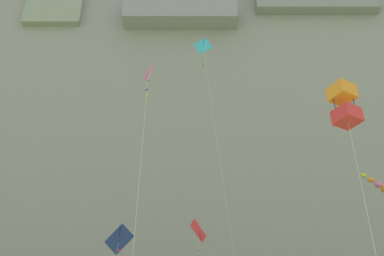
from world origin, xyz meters
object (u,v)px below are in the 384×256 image
(kite_windsock_mid_left, at_px, (377,185))
(kite_diamond_mid_right, at_px, (146,89))
(kite_box_upper_left, at_px, (343,105))
(kite_diamond_front_field, at_px, (203,54))
(kite_diamond_far_right, at_px, (117,242))
(kite_diamond_low_right, at_px, (197,235))

(kite_windsock_mid_left, distance_m, kite_diamond_mid_right, 25.82)
(kite_windsock_mid_left, relative_size, kite_diamond_mid_right, 1.08)
(kite_box_upper_left, distance_m, kite_diamond_front_field, 27.37)
(kite_box_upper_left, distance_m, kite_diamond_far_right, 22.14)
(kite_diamond_low_right, relative_size, kite_box_upper_left, 1.01)
(kite_box_upper_left, xyz_separation_m, kite_diamond_front_field, (-5.56, 18.67, 19.23))
(kite_diamond_low_right, xyz_separation_m, kite_diamond_front_field, (0.75, 2.44, 19.51))
(kite_box_upper_left, xyz_separation_m, kite_diamond_far_right, (-12.45, 18.30, -0.06))
(kite_diamond_front_field, bearing_deg, kite_diamond_far_right, -176.99)
(kite_diamond_far_right, bearing_deg, kite_diamond_front_field, 3.01)
(kite_box_upper_left, height_order, kite_diamond_mid_right, kite_diamond_mid_right)
(kite_diamond_far_right, bearing_deg, kite_windsock_mid_left, 4.83)
(kite_diamond_far_right, xyz_separation_m, kite_diamond_front_field, (6.89, 0.36, 19.30))
(kite_windsock_mid_left, xyz_separation_m, kite_diamond_mid_right, (-18.55, -17.73, -2.90))
(kite_windsock_mid_left, xyz_separation_m, kite_diamond_front_field, (-15.01, -1.49, 13.61))
(kite_box_upper_left, bearing_deg, kite_windsock_mid_left, 64.88)
(kite_windsock_mid_left, bearing_deg, kite_diamond_mid_right, -136.30)
(kite_diamond_low_right, distance_m, kite_diamond_far_right, 6.48)
(kite_diamond_low_right, bearing_deg, kite_diamond_far_right, 161.29)
(kite_diamond_low_right, bearing_deg, kite_box_upper_left, -68.73)
(kite_windsock_mid_left, bearing_deg, kite_diamond_low_right, -166.00)
(kite_diamond_front_field, bearing_deg, kite_box_upper_left, -73.40)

